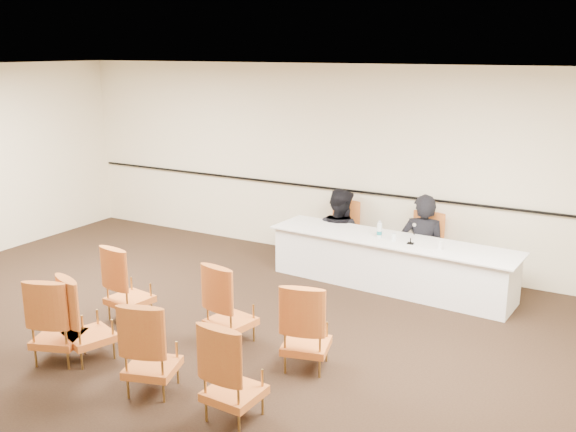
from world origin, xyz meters
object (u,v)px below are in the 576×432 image
(aud_chair_front_left, at_px, (129,282))
(aud_chair_back_left, at_px, (57,319))
(microphone, at_px, (411,235))
(water_bottle, at_px, (379,229))
(aud_chair_back_mid, at_px, (151,346))
(aud_chair_back_right, at_px, (234,370))
(aud_chair_extra, at_px, (88,317))
(aud_chair_front_mid, at_px, (231,303))
(panelist_second_chair, at_px, (340,233))
(drinking_glass, at_px, (394,237))
(aud_chair_front_right, at_px, (306,325))
(coffee_cup, at_px, (440,245))
(panelist_main_chair, at_px, (422,247))
(panelist_second, at_px, (339,241))
(panel_table, at_px, (390,263))
(panelist_main, at_px, (422,254))

(aud_chair_front_left, xyz_separation_m, aud_chair_back_left, (0.10, -1.18, 0.00))
(microphone, bearing_deg, water_bottle, 169.34)
(aud_chair_front_left, relative_size, aud_chair_back_mid, 1.00)
(water_bottle, bearing_deg, aud_chair_front_left, -130.80)
(microphone, bearing_deg, aud_chair_back_right, -97.06)
(microphone, xyz_separation_m, aud_chair_back_right, (-0.35, -3.68, -0.35))
(aud_chair_back_left, xyz_separation_m, aud_chair_extra, (0.24, 0.19, 0.00))
(aud_chair_front_mid, bearing_deg, aud_chair_back_right, -44.29)
(microphone, distance_m, water_bottle, 0.48)
(panelist_second_chair, xyz_separation_m, aud_chair_back_mid, (0.06, -4.37, 0.00))
(aud_chair_front_mid, distance_m, aud_chair_back_right, 1.54)
(drinking_glass, height_order, aud_chair_front_right, aud_chair_front_right)
(coffee_cup, distance_m, aud_chair_front_mid, 2.91)
(aud_chair_front_mid, bearing_deg, aud_chair_front_left, -167.22)
(panelist_second_chair, height_order, aud_chair_back_left, same)
(panelist_main_chair, distance_m, panelist_second, 1.35)
(panel_table, xyz_separation_m, panelist_main, (0.29, 0.51, 0.03))
(aud_chair_front_left, bearing_deg, panelist_main, 57.34)
(aud_chair_front_left, bearing_deg, panelist_second, 75.44)
(aud_chair_back_right, bearing_deg, panelist_second_chair, 105.62)
(microphone, relative_size, aud_chair_front_mid, 0.27)
(panelist_second_chair, bearing_deg, panelist_main, -0.00)
(water_bottle, xyz_separation_m, drinking_glass, (0.23, -0.04, -0.07))
(water_bottle, distance_m, aud_chair_back_left, 4.31)
(panelist_second_chair, distance_m, aud_chair_front_right, 3.42)
(panelist_main, relative_size, drinking_glass, 17.51)
(panel_table, bearing_deg, panelist_main, 64.69)
(aud_chair_front_right, bearing_deg, panelist_main, 71.40)
(panelist_main, distance_m, drinking_glass, 0.72)
(panel_table, xyz_separation_m, drinking_glass, (0.06, -0.06, 0.40))
(panelist_main, distance_m, panelist_second_chair, 1.34)
(panelist_second_chair, bearing_deg, water_bottle, -31.54)
(coffee_cup, bearing_deg, aud_chair_front_left, -141.65)
(water_bottle, distance_m, coffee_cup, 0.89)
(aud_chair_extra, bearing_deg, aud_chair_back_mid, 8.99)
(aud_chair_front_left, bearing_deg, coffee_cup, 46.35)
(aud_chair_front_mid, bearing_deg, aud_chair_back_left, -126.90)
(panelist_second_chair, bearing_deg, aud_chair_back_mid, -85.37)
(aud_chair_front_right, bearing_deg, drinking_glass, 75.60)
(coffee_cup, distance_m, aud_chair_front_left, 3.96)
(panelist_main, height_order, aud_chair_front_right, panelist_main)
(panel_table, distance_m, coffee_cup, 0.84)
(water_bottle, bearing_deg, aud_chair_front_mid, -107.03)
(panelist_second_chair, bearing_deg, panelist_second, 3.84)
(water_bottle, distance_m, aud_chair_front_right, 2.63)
(microphone, height_order, coffee_cup, microphone)
(panelist_second, xyz_separation_m, microphone, (1.36, -0.70, 0.48))
(drinking_glass, relative_size, aud_chair_front_left, 0.11)
(aud_chair_front_left, distance_m, aud_chair_back_mid, 1.82)
(aud_chair_front_mid, height_order, aud_chair_back_mid, same)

